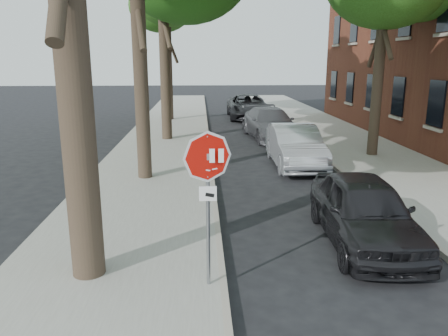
% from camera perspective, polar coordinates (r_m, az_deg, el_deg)
% --- Properties ---
extents(ground, '(120.00, 120.00, 0.00)m').
position_cam_1_polar(ground, '(7.70, 3.40, -15.49)').
color(ground, black).
rests_on(ground, ground).
extents(sidewalk_left, '(4.00, 55.00, 0.12)m').
position_cam_1_polar(sidewalk_left, '(19.10, -8.14, 2.61)').
color(sidewalk_left, gray).
rests_on(sidewalk_left, ground).
extents(sidewalk_right, '(4.00, 55.00, 0.12)m').
position_cam_1_polar(sidewalk_right, '(20.21, 16.65, 2.78)').
color(sidewalk_right, gray).
rests_on(sidewalk_right, ground).
extents(curb_left, '(0.12, 55.00, 0.13)m').
position_cam_1_polar(curb_left, '(19.03, -1.98, 2.72)').
color(curb_left, '#9E9384').
rests_on(curb_left, ground).
extents(curb_right, '(0.12, 55.00, 0.13)m').
position_cam_1_polar(curb_right, '(19.61, 11.00, 2.80)').
color(curb_right, '#9E9384').
rests_on(curb_right, ground).
extents(stop_sign, '(0.76, 0.34, 2.61)m').
position_cam_1_polar(stop_sign, '(6.89, -2.14, -1.52)').
color(stop_sign, gray).
rests_on(stop_sign, sidewalk_left).
extents(tree_far, '(5.29, 4.91, 9.33)m').
position_cam_1_polar(tree_far, '(28.05, -7.49, 20.91)').
color(tree_far, black).
rests_on(tree_far, sidewalk_left).
extents(car_a, '(1.89, 4.26, 1.43)m').
position_cam_1_polar(car_a, '(9.64, 17.83, -5.31)').
color(car_a, black).
rests_on(car_a, ground).
extents(car_b, '(1.61, 4.51, 1.48)m').
position_cam_1_polar(car_b, '(16.01, 9.24, 2.85)').
color(car_b, '#A0A2A8').
rests_on(car_b, ground).
extents(car_c, '(2.62, 5.29, 1.48)m').
position_cam_1_polar(car_c, '(21.56, 6.04, 5.80)').
color(car_c, '#4C4B50').
rests_on(car_c, ground).
extents(car_d, '(2.62, 5.61, 1.55)m').
position_cam_1_polar(car_d, '(28.93, 3.20, 8.01)').
color(car_d, black).
rests_on(car_d, ground).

